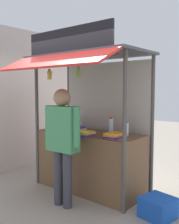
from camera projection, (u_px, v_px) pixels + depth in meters
ground_plane at (90, 189)px, 4.53m from camera, size 20.00×20.00×0.00m
stall_counter at (90, 161)px, 4.48m from camera, size 1.85×0.74×0.99m
stall_structure at (93, 97)px, 4.46m from camera, size 2.05×1.56×2.63m
water_bottle_back_left at (66, 123)px, 4.87m from camera, size 0.07×0.07×0.24m
water_bottle_mid_right at (127, 129)px, 4.14m from camera, size 0.07×0.07×0.23m
water_bottle_far_right at (111, 126)px, 4.36m from camera, size 0.08×0.08×0.28m
water_bottle_center at (80, 122)px, 4.92m from camera, size 0.08×0.08×0.27m
magazine_stack_left at (115, 136)px, 3.89m from camera, size 0.26×0.32×0.09m
magazine_stack_rear_center at (85, 134)px, 4.13m from camera, size 0.28×0.30×0.07m
magazine_stack_back_right at (61, 129)px, 4.60m from camera, size 0.25×0.30×0.08m
magazine_stack_mid_left at (77, 129)px, 4.54m from camera, size 0.22×0.32×0.08m
banana_bunch_leftmost at (50, 75)px, 4.29m from camera, size 0.10×0.10×0.28m
banana_bunch_rightmost at (79, 73)px, 3.88m from camera, size 0.10×0.10×0.26m
vendor_person at (62, 136)px, 3.79m from camera, size 0.65×0.25×1.72m
plastic_crate at (158, 208)px, 3.51m from camera, size 0.46×0.46×0.28m
neighbour_wall at (28, 99)px, 5.92m from camera, size 0.20×2.40×3.00m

